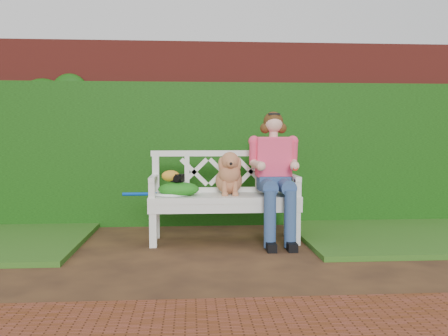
{
  "coord_description": "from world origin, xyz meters",
  "views": [
    {
      "loc": [
        -0.03,
        -3.99,
        1.09
      ],
      "look_at": [
        0.31,
        0.76,
        0.75
      ],
      "focal_mm": 38.0,
      "sensor_mm": 36.0,
      "label": 1
    }
  ],
  "objects": [
    {
      "name": "tennis_racket",
      "position": [
        -0.25,
        0.73,
        0.5
      ],
      "size": [
        0.76,
        0.51,
        0.03
      ],
      "primitive_type": null,
      "rotation": [
        0.0,
        0.0,
        0.34
      ],
      "color": "white",
      "rests_on": "garden_bench"
    },
    {
      "name": "brick_wall",
      "position": [
        0.0,
        1.9,
        1.1
      ],
      "size": [
        10.0,
        0.3,
        2.2
      ],
      "primitive_type": "cube",
      "color": "maroon",
      "rests_on": "ground"
    },
    {
      "name": "garden_bench",
      "position": [
        0.31,
        0.76,
        0.24
      ],
      "size": [
        1.62,
        0.71,
        0.48
      ],
      "primitive_type": null,
      "rotation": [
        0.0,
        0.0,
        0.07
      ],
      "color": "white",
      "rests_on": "ground"
    },
    {
      "name": "ivy_hedge",
      "position": [
        0.0,
        1.68,
        0.85
      ],
      "size": [
        10.0,
        0.18,
        1.7
      ],
      "primitive_type": "cube",
      "color": "#1B6112",
      "rests_on": "ground"
    },
    {
      "name": "grass_right",
      "position": [
        2.4,
        0.9,
        0.03
      ],
      "size": [
        2.6,
        2.0,
        0.05
      ],
      "primitive_type": "cube",
      "color": "#214C11",
      "rests_on": "ground"
    },
    {
      "name": "dog",
      "position": [
        0.36,
        0.78,
        0.7
      ],
      "size": [
        0.38,
        0.46,
        0.44
      ],
      "primitive_type": null,
      "rotation": [
        0.0,
        0.0,
        -0.25
      ],
      "color": "#AC7C4A",
      "rests_on": "garden_bench"
    },
    {
      "name": "camera_item",
      "position": [
        -0.16,
        0.71,
        0.66
      ],
      "size": [
        0.14,
        0.13,
        0.08
      ],
      "primitive_type": "cube",
      "rotation": [
        0.0,
        0.0,
        -0.4
      ],
      "color": "black",
      "rests_on": "green_bag"
    },
    {
      "name": "seated_woman",
      "position": [
        0.81,
        0.74,
        0.63
      ],
      "size": [
        0.73,
        0.84,
        1.26
      ],
      "primitive_type": null,
      "rotation": [
        0.0,
        0.0,
        0.33
      ],
      "color": "#D1285D",
      "rests_on": "ground"
    },
    {
      "name": "green_bag",
      "position": [
        -0.15,
        0.71,
        0.55
      ],
      "size": [
        0.49,
        0.43,
        0.14
      ],
      "primitive_type": null,
      "rotation": [
        0.0,
        0.0,
        -0.34
      ],
      "color": "#257A1A",
      "rests_on": "garden_bench"
    },
    {
      "name": "baseball_glove",
      "position": [
        -0.23,
        0.73,
        0.68
      ],
      "size": [
        0.2,
        0.16,
        0.11
      ],
      "primitive_type": "ellipsoid",
      "rotation": [
        0.0,
        0.0,
        -0.18
      ],
      "color": "orange",
      "rests_on": "green_bag"
    },
    {
      "name": "ground",
      "position": [
        0.0,
        0.0,
        0.0
      ],
      "size": [
        60.0,
        60.0,
        0.0
      ],
      "primitive_type": "plane",
      "color": "black"
    }
  ]
}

